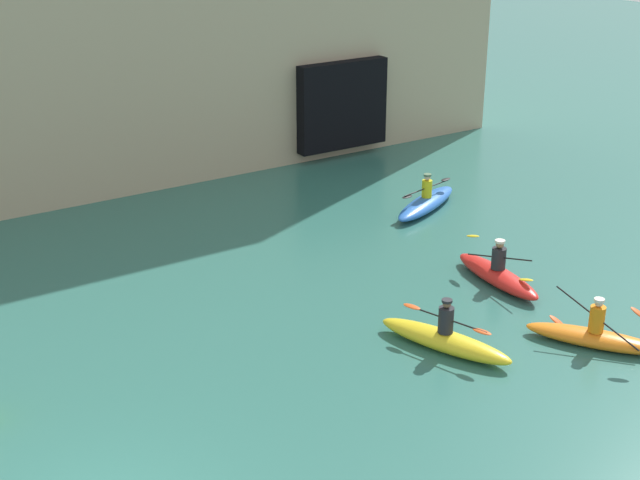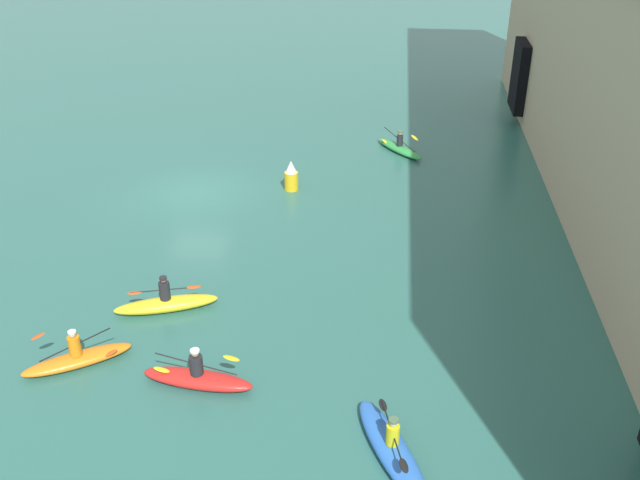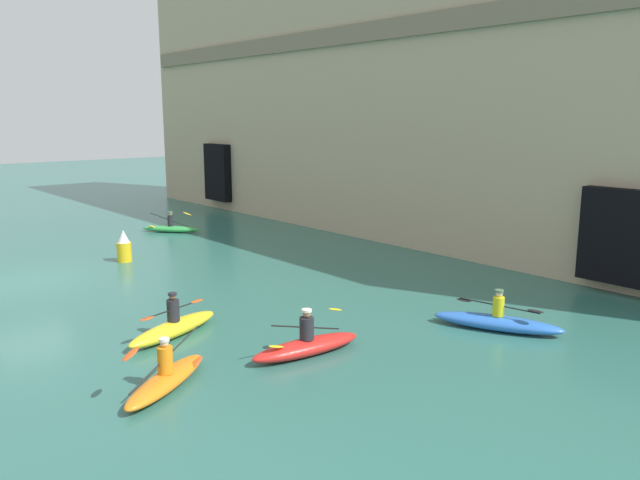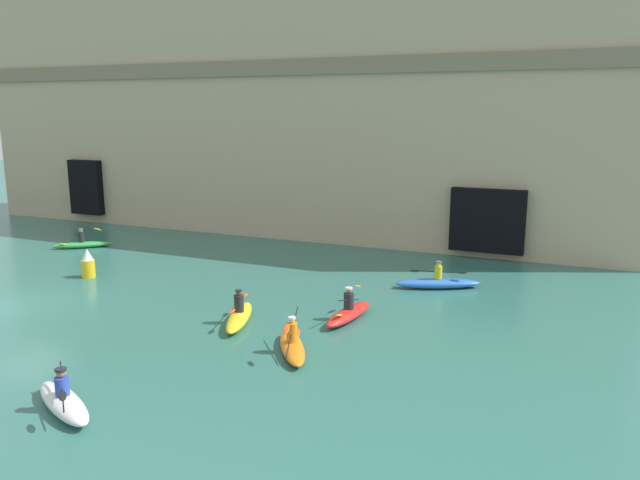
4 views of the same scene
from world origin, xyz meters
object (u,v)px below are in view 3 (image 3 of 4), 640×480
object	(u,v)px
marker_buoy	(124,247)
kayak_green	(171,228)
kayak_orange	(166,378)
kayak_blue	(498,322)
kayak_red	(307,345)
kayak_yellow	(174,327)

from	to	relation	value
marker_buoy	kayak_green	bearing A→B (deg)	136.46
kayak_orange	kayak_blue	bearing A→B (deg)	-48.55
kayak_blue	kayak_red	xyz separation A→B (m)	(-1.98, -5.15, 0.02)
kayak_red	kayak_yellow	world-z (taller)	kayak_yellow
kayak_orange	kayak_yellow	bearing A→B (deg)	27.03
kayak_yellow	kayak_orange	bearing A→B (deg)	-139.90
kayak_blue	marker_buoy	distance (m)	15.17
kayak_orange	kayak_yellow	size ratio (longest dim) A/B	0.90
kayak_green	kayak_yellow	xyz separation A→B (m)	(13.88, -7.04, 0.05)
kayak_orange	kayak_green	distance (m)	18.85
kayak_yellow	kayak_blue	bearing A→B (deg)	-56.73
marker_buoy	kayak_red	bearing A→B (deg)	-3.34
kayak_green	marker_buoy	bearing A→B (deg)	-82.48
kayak_green	marker_buoy	xyz separation A→B (m)	(4.68, -4.45, 0.39)
kayak_green	kayak_blue	bearing A→B (deg)	-39.03
marker_buoy	kayak_yellow	bearing A→B (deg)	-15.71
kayak_blue	kayak_yellow	xyz separation A→B (m)	(-5.31, -7.01, 0.03)
kayak_yellow	marker_buoy	world-z (taller)	marker_buoy
kayak_orange	kayak_green	world-z (taller)	kayak_orange
kayak_red	kayak_green	bearing A→B (deg)	-100.66
kayak_blue	kayak_green	size ratio (longest dim) A/B	1.26
kayak_green	kayak_yellow	world-z (taller)	kayak_yellow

